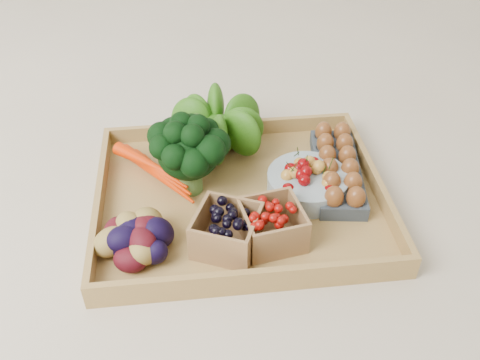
{
  "coord_description": "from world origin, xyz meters",
  "views": [
    {
      "loc": [
        -0.09,
        -0.78,
        0.71
      ],
      "look_at": [
        0.0,
        0.0,
        0.06
      ],
      "focal_mm": 40.0,
      "sensor_mm": 36.0,
      "label": 1
    }
  ],
  "objects": [
    {
      "name": "ground",
      "position": [
        0.0,
        0.0,
        0.0
      ],
      "size": [
        4.0,
        4.0,
        0.0
      ],
      "primitive_type": "plane",
      "color": "beige",
      "rests_on": "ground"
    },
    {
      "name": "carrots",
      "position": [
        -0.16,
        0.08,
        0.04
      ],
      "size": [
        0.19,
        0.13,
        0.04
      ],
      "primitive_type": null,
      "color": "red",
      "rests_on": "tray"
    },
    {
      "name": "lettuce",
      "position": [
        -0.03,
        0.17,
        0.08
      ],
      "size": [
        0.14,
        0.14,
        0.14
      ],
      "primitive_type": "sphere",
      "color": "#1A450A",
      "rests_on": "tray"
    },
    {
      "name": "broccoli",
      "position": [
        -0.09,
        0.04,
        0.08
      ],
      "size": [
        0.15,
        0.15,
        0.12
      ],
      "primitive_type": null,
      "color": "black",
      "rests_on": "tray"
    },
    {
      "name": "tray",
      "position": [
        0.0,
        0.0,
        0.01
      ],
      "size": [
        0.55,
        0.45,
        0.01
      ],
      "primitive_type": "cube",
      "color": "#AE8748",
      "rests_on": "ground"
    },
    {
      "name": "punnet_blackberry",
      "position": [
        -0.04,
        -0.12,
        0.05
      ],
      "size": [
        0.14,
        0.14,
        0.07
      ],
      "primitive_type": "cube",
      "rotation": [
        0.0,
        0.0,
        -0.41
      ],
      "color": "black",
      "rests_on": "tray"
    },
    {
      "name": "potatoes",
      "position": [
        -0.19,
        -0.12,
        0.06
      ],
      "size": [
        0.15,
        0.15,
        0.09
      ],
      "primitive_type": null,
      "color": "#39090F",
      "rests_on": "tray"
    },
    {
      "name": "punnet_raspberry",
      "position": [
        0.04,
        -0.12,
        0.05
      ],
      "size": [
        0.12,
        0.12,
        0.07
      ],
      "primitive_type": "cube",
      "rotation": [
        0.0,
        0.0,
        0.17
      ],
      "color": "#7E0A05",
      "rests_on": "tray"
    },
    {
      "name": "egg_carton",
      "position": [
        0.2,
        0.04,
        0.03
      ],
      "size": [
        0.13,
        0.27,
        0.03
      ],
      "primitive_type": "cube",
      "rotation": [
        0.0,
        0.0,
        -0.14
      ],
      "color": "#353C43",
      "rests_on": "tray"
    },
    {
      "name": "cherry_bowl",
      "position": [
        0.13,
        0.0,
        0.04
      ],
      "size": [
        0.16,
        0.16,
        0.04
      ],
      "primitive_type": "cylinder",
      "color": "#8C9EA5",
      "rests_on": "tray"
    }
  ]
}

